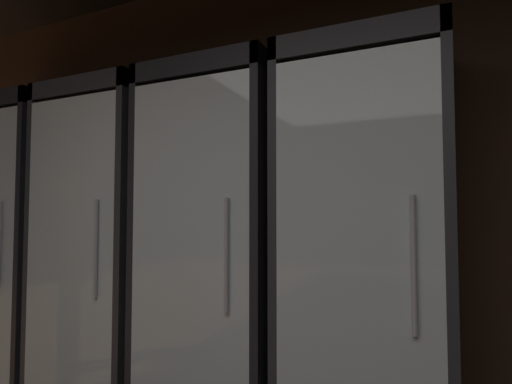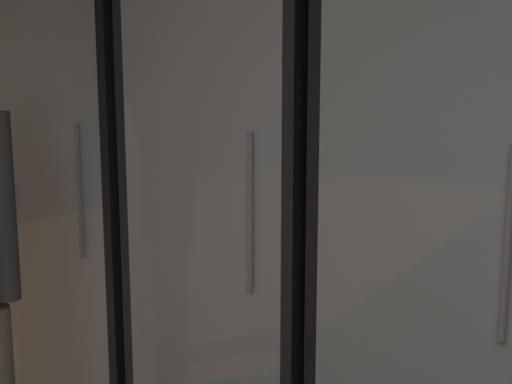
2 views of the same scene
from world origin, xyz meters
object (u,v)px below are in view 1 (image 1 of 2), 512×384
Objects in this scene: cooler_far_left at (28,258)px; cooler_right at (368,281)px; cooler_center at (222,271)px; cooler_left at (113,263)px.

cooler_far_left and cooler_right have the same top height.
cooler_center is 0.76m from cooler_right.
cooler_far_left is 1.00× the size of cooler_left.
cooler_right is at bearing 0.06° from cooler_left.
cooler_right is (2.27, -0.00, 0.00)m from cooler_far_left.
cooler_left and cooler_right have the same top height.
cooler_right is (1.51, 0.00, -0.00)m from cooler_left.
cooler_left and cooler_center have the same top height.
cooler_far_left is 1.00× the size of cooler_right.
cooler_right is at bearing 0.06° from cooler_center.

